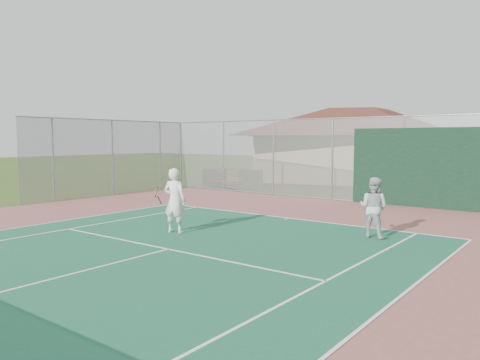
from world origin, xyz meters
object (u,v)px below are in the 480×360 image
(clubhouse, at_px, (359,137))
(player_grey_back, at_px, (374,208))
(bleachers, at_px, (232,178))
(player_white_front, at_px, (174,201))

(clubhouse, xyz_separation_m, player_grey_back, (7.27, -16.02, -1.92))
(bleachers, bearing_deg, player_white_front, -39.65)
(clubhouse, xyz_separation_m, player_white_front, (2.63, -18.77, -1.82))
(player_white_front, bearing_deg, clubhouse, -96.79)
(player_white_front, distance_m, player_grey_back, 5.39)
(clubhouse, bearing_deg, player_grey_back, -79.08)
(clubhouse, height_order, player_white_front, clubhouse)
(bleachers, relative_size, player_white_front, 1.70)
(clubhouse, bearing_deg, bleachers, -128.91)
(clubhouse, relative_size, player_white_front, 7.76)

